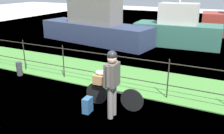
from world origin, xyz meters
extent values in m
plane|color=beige|center=(0.00, 0.00, 0.00)|extent=(60.00, 60.00, 0.00)
cube|color=#478438|center=(0.00, 2.92, 0.01)|extent=(27.00, 2.40, 0.03)
plane|color=#60849E|center=(0.00, 9.81, 0.00)|extent=(30.00, 30.00, 0.00)
cylinder|color=#28231E|center=(-3.60, 2.02, 0.58)|extent=(0.04, 0.04, 1.17)
cylinder|color=#28231E|center=(-1.80, 2.02, 0.58)|extent=(0.04, 0.04, 1.17)
cylinder|color=#28231E|center=(0.00, 2.02, 0.58)|extent=(0.04, 0.04, 1.17)
cylinder|color=#28231E|center=(1.80, 2.02, 0.58)|extent=(0.04, 0.04, 1.17)
cylinder|color=#28231E|center=(0.00, 2.02, 0.41)|extent=(18.00, 0.03, 0.03)
cylinder|color=#28231E|center=(0.00, 2.02, 1.05)|extent=(18.00, 0.03, 0.03)
cylinder|color=black|center=(1.19, 0.89, 0.30)|extent=(0.61, 0.07, 0.61)
cylinder|color=black|center=(0.18, 0.84, 0.30)|extent=(0.61, 0.07, 0.61)
cylinder|color=#2D2D33|center=(0.68, 0.87, 0.47)|extent=(0.79, 0.08, 0.04)
cube|color=black|center=(0.30, 0.85, 0.51)|extent=(0.20, 0.10, 0.06)
cube|color=slate|center=(0.30, 0.85, 0.60)|extent=(0.37, 0.18, 0.02)
cube|color=olive|center=(0.30, 0.85, 0.73)|extent=(0.36, 0.26, 0.24)
ellipsoid|color=silver|center=(0.30, 0.85, 0.91)|extent=(0.29, 0.15, 0.13)
sphere|color=silver|center=(0.42, 0.85, 0.97)|extent=(0.11, 0.11, 0.11)
cylinder|color=slate|center=(0.85, 0.52, 0.41)|extent=(0.14, 0.14, 0.82)
cylinder|color=slate|center=(0.86, 0.32, 0.41)|extent=(0.14, 0.14, 0.82)
cube|color=#4C4742|center=(0.85, 0.42, 1.10)|extent=(0.28, 0.41, 0.56)
cylinder|color=#4C4742|center=(0.84, 0.64, 1.13)|extent=(0.10, 0.10, 0.50)
cylinder|color=#4C4742|center=(0.86, 0.20, 1.13)|extent=(0.10, 0.10, 0.50)
sphere|color=tan|center=(0.85, 0.42, 1.49)|extent=(0.22, 0.22, 0.22)
sphere|color=black|center=(0.85, 0.42, 1.57)|extent=(0.23, 0.23, 0.23)
cube|color=#28517A|center=(0.21, 0.32, 0.20)|extent=(0.20, 0.29, 0.40)
cylinder|color=#38383D|center=(-3.38, 1.52, 0.25)|extent=(0.20, 0.20, 0.49)
cube|color=#2D3856|center=(-3.63, 7.25, 0.53)|extent=(6.76, 2.69, 1.06)
cube|color=slate|center=(-3.63, 7.25, 1.74)|extent=(3.04, 1.62, 1.36)
cube|color=#336656|center=(0.59, 8.58, 0.57)|extent=(4.43, 1.86, 1.15)
cube|color=#B7B2A8|center=(0.59, 8.58, 1.67)|extent=(1.97, 1.24, 1.04)
camera|label=1|loc=(3.27, -4.40, 3.12)|focal=39.56mm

